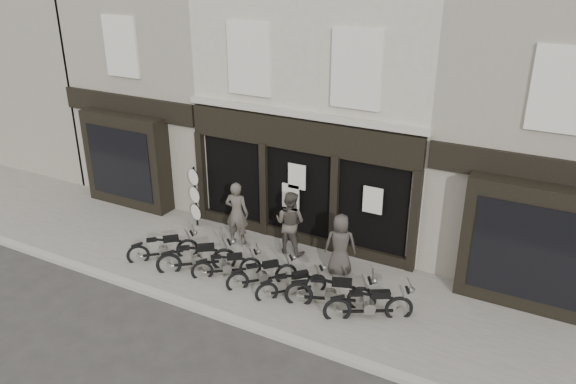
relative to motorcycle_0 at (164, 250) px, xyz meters
The scene contains 18 objects.
ground_plane 2.91m from the motorcycle_0, ahead, with size 90.00×90.00×0.00m, color #2D2B28.
pavement 2.98m from the motorcycle_0, 13.63° to the left, with size 30.00×4.20×0.12m, color #67625A.
kerb 3.24m from the motorcycle_0, 26.79° to the right, with size 30.00×0.25×0.13m, color gray.
central_building 7.42m from the motorcycle_0, 63.41° to the left, with size 7.30×6.22×8.34m.
neighbour_left 7.61m from the motorcycle_0, 121.39° to the left, with size 5.60×6.73×8.34m.
neighbour_right 11.44m from the motorcycle_0, 31.67° to the left, with size 5.60×6.73×8.34m.
filler_left 13.51m from the motorcycle_0, 153.49° to the left, with size 11.00×6.00×8.20m, color gray.
motorcycle_0 is the anchor object (origin of this frame).
motorcycle_1 1.21m from the motorcycle_0, ahead, with size 1.84×1.57×1.04m.
motorcycle_2 2.09m from the motorcycle_0, ahead, with size 1.61×1.34×0.91m.
motorcycle_3 3.16m from the motorcycle_0, ahead, with size 1.49×1.53×0.92m.
motorcycle_4 4.06m from the motorcycle_0, ahead, with size 1.48×1.50×0.91m.
motorcycle_5 5.13m from the motorcycle_0, ahead, with size 2.15×1.10×1.08m.
motorcycle_6 6.12m from the motorcycle_0, ahead, with size 1.94×1.34×1.03m.
man_left 2.33m from the motorcycle_0, 53.47° to the left, with size 0.71×0.46×1.94m, color #47403A.
man_centre 3.65m from the motorcycle_0, 34.18° to the left, with size 0.92×0.71×1.89m, color #443D37.
man_right 5.00m from the motorcycle_0, 19.30° to the left, with size 0.84×0.55×1.72m, color #35302C.
advert_sign_post 2.26m from the motorcycle_0, 101.84° to the left, with size 0.50×0.33×2.10m.
Camera 1 is at (6.83, -10.38, 8.12)m, focal length 35.00 mm.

